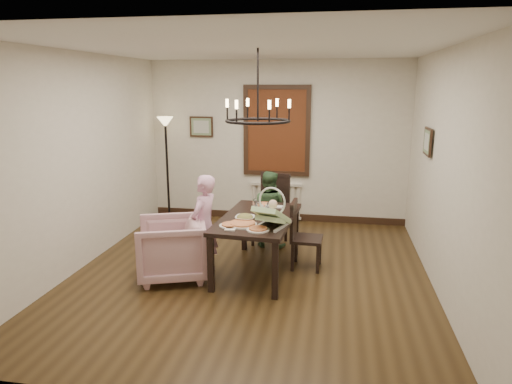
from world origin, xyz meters
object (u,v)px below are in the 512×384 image
(chair_right, at_px, (307,235))
(baby_bouncer, at_px, (271,214))
(elderly_woman, at_px, (204,233))
(floor_lamp, at_px, (167,170))
(armchair, at_px, (172,249))
(dining_table, at_px, (258,223))
(drinking_glass, at_px, (259,208))
(seated_man, at_px, (268,215))
(chair_far, at_px, (270,209))

(chair_right, xyz_separation_m, baby_bouncer, (-0.39, -0.62, 0.45))
(elderly_woman, xyz_separation_m, floor_lamp, (-1.32, 2.20, 0.36))
(chair_right, relative_size, armchair, 1.08)
(dining_table, distance_m, drinking_glass, 0.22)
(seated_man, bearing_deg, armchair, 62.21)
(seated_man, distance_m, baby_bouncer, 1.45)
(chair_far, relative_size, floor_lamp, 0.60)
(dining_table, distance_m, elderly_woman, 0.69)
(elderly_woman, relative_size, floor_lamp, 0.60)
(drinking_glass, bearing_deg, armchair, -151.82)
(armchair, bearing_deg, seated_man, 123.77)
(chair_far, height_order, seated_man, chair_far)
(dining_table, distance_m, chair_far, 1.09)
(elderly_woman, height_order, floor_lamp, floor_lamp)
(baby_bouncer, bearing_deg, elderly_woman, -176.22)
(chair_far, distance_m, elderly_woman, 1.42)
(armchair, distance_m, floor_lamp, 2.65)
(dining_table, relative_size, floor_lamp, 0.91)
(dining_table, distance_m, floor_lamp, 2.84)
(drinking_glass, bearing_deg, chair_far, 89.60)
(floor_lamp, bearing_deg, dining_table, -45.74)
(drinking_glass, bearing_deg, baby_bouncer, -66.38)
(drinking_glass, bearing_deg, dining_table, -86.63)
(chair_far, height_order, elderly_woman, chair_far)
(armchair, bearing_deg, baby_bouncer, 70.23)
(floor_lamp, bearing_deg, baby_bouncer, -47.60)
(seated_man, height_order, floor_lamp, floor_lamp)
(chair_right, relative_size, seated_man, 0.95)
(armchair, xyz_separation_m, elderly_woman, (0.37, 0.21, 0.15))
(armchair, bearing_deg, drinking_glass, 98.75)
(chair_far, xyz_separation_m, chair_right, (0.62, -0.85, -0.09))
(chair_right, xyz_separation_m, armchair, (-1.65, -0.61, -0.07))
(armchair, relative_size, baby_bouncer, 1.69)
(dining_table, distance_m, armchair, 1.13)
(drinking_glass, bearing_deg, seated_man, 90.29)
(drinking_glass, bearing_deg, floor_lamp, 136.50)
(floor_lamp, bearing_deg, elderly_woman, -59.12)
(chair_right, bearing_deg, seated_man, 42.90)
(chair_far, relative_size, armchair, 1.28)
(chair_right, height_order, seated_man, seated_man)
(dining_table, relative_size, armchair, 1.94)
(chair_far, xyz_separation_m, elderly_woman, (-0.66, -1.26, -0.00))
(chair_right, height_order, elderly_woman, elderly_woman)
(chair_right, xyz_separation_m, elderly_woman, (-1.28, -0.40, 0.08))
(dining_table, height_order, armchair, armchair)
(dining_table, xyz_separation_m, drinking_glass, (-0.01, 0.16, 0.15))
(chair_far, height_order, armchair, chair_far)
(dining_table, relative_size, elderly_woman, 1.52)
(seated_man, relative_size, drinking_glass, 6.92)
(elderly_woman, relative_size, drinking_glass, 7.78)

